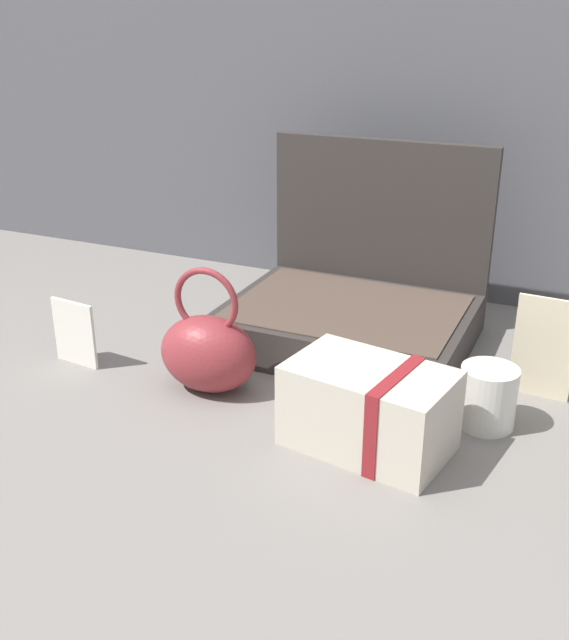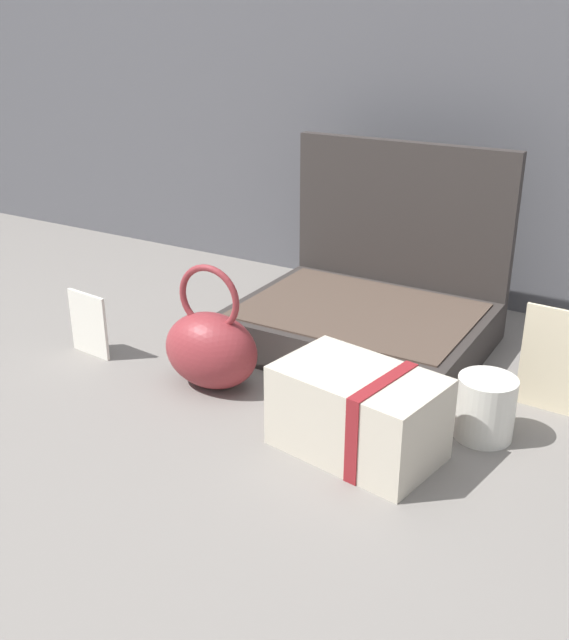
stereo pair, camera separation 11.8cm
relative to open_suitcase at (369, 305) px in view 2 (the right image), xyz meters
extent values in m
plane|color=slate|center=(-0.05, -0.25, -0.07)|extent=(6.00, 6.00, 0.00)
cube|color=#332D2B|center=(0.00, -0.04, -0.04)|extent=(0.45, 0.34, 0.08)
cube|color=#4C3D33|center=(0.00, -0.04, 0.00)|extent=(0.41, 0.30, 0.00)
cube|color=#332D2B|center=(0.00, 0.14, 0.11)|extent=(0.45, 0.02, 0.36)
ellipsoid|color=maroon|center=(-0.15, -0.30, -0.01)|extent=(0.17, 0.12, 0.13)
torus|color=maroon|center=(-0.15, -0.30, 0.09)|extent=(0.11, 0.02, 0.11)
cube|color=beige|center=(0.15, -0.36, -0.01)|extent=(0.25, 0.18, 0.13)
cube|color=maroon|center=(0.19, -0.37, -0.01)|extent=(0.04, 0.15, 0.13)
cylinder|color=silver|center=(0.29, -0.23, -0.03)|extent=(0.09, 0.09, 0.10)
torus|color=silver|center=(0.25, -0.23, -0.03)|extent=(0.07, 0.01, 0.07)
cube|color=white|center=(-0.42, -0.32, -0.01)|extent=(0.09, 0.02, 0.12)
cube|color=beige|center=(0.36, -0.10, 0.01)|extent=(0.10, 0.01, 0.17)
camera|label=1|loc=(0.42, -1.26, 0.52)|focal=41.75mm
camera|label=2|loc=(0.53, -1.21, 0.52)|focal=41.75mm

